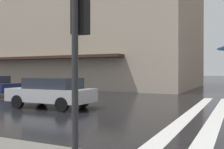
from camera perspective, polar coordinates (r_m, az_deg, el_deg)
name	(u,v)px	position (r m, az deg, el deg)	size (l,w,h in m)	color
traffic_signal_post	(79,34)	(4.97, -7.13, 8.51)	(0.44, 0.30, 3.09)	#232326
car_silver	(51,92)	(12.83, -12.84, -3.63)	(1.85, 4.10, 1.41)	#B7B7BC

